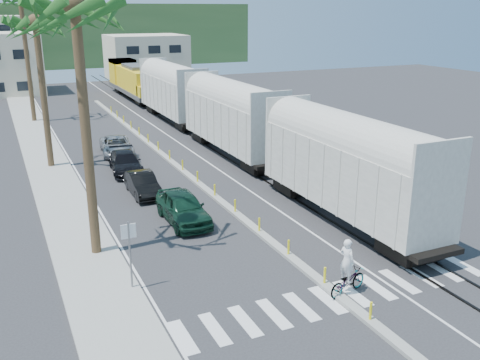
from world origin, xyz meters
The scene contains 16 objects.
ground centered at (0.00, 0.00, 0.00)m, with size 140.00×140.00×0.00m, color #28282B.
sidewalk centered at (-8.50, 25.00, 0.07)m, with size 3.00×90.00×0.15m, color gray.
rails centered at (5.00, 28.00, 0.03)m, with size 1.56×100.00×0.06m.
median centered at (0.00, 19.96, 0.09)m, with size 0.45×60.00×0.85m.
crosswalk centered at (0.00, -2.00, 0.01)m, with size 14.00×2.20×0.01m, color silver.
lane_markings centered at (-2.15, 25.00, 0.00)m, with size 9.42×90.00×0.01m.
freight_train centered at (5.00, 25.39, 2.91)m, with size 3.00×60.94×5.85m.
palm_trees centered at (-8.10, 22.70, 10.81)m, with size 3.50×37.20×13.75m.
street_sign centered at (-7.30, 2.00, 1.97)m, with size 0.60×0.08×3.00m.
buildings centered at (-6.41, 71.66, 4.36)m, with size 38.00×27.00×10.00m.
hillside centered at (0.00, 100.00, 6.00)m, with size 80.00×20.00×12.00m, color #385628.
car_lead centered at (-3.01, 8.10, 0.83)m, with size 1.98×4.90×1.67m, color #103221.
car_second centered at (-3.83, 13.39, 0.70)m, with size 1.52×4.24×1.39m, color black.
car_third centered at (-3.67, 18.53, 0.71)m, with size 2.47×5.09×1.43m, color black.
car_rear centered at (-3.16, 23.72, 0.69)m, with size 2.80×5.19×1.38m, color #9D9FA2.
cyclist centered at (0.49, -1.87, 0.75)m, with size 1.73×2.37×2.39m.
Camera 1 is at (-11.43, -17.46, 10.93)m, focal length 40.00 mm.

